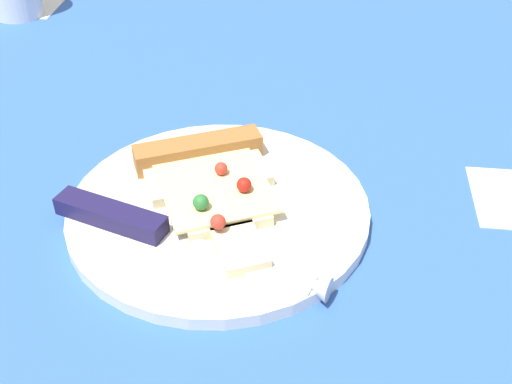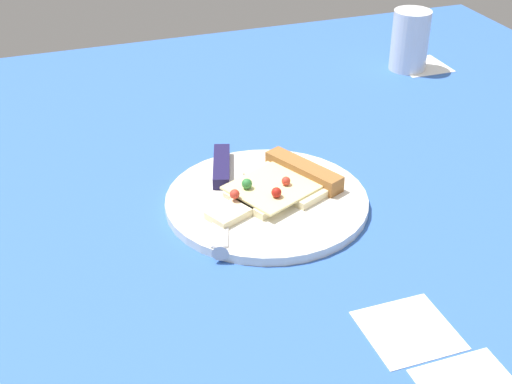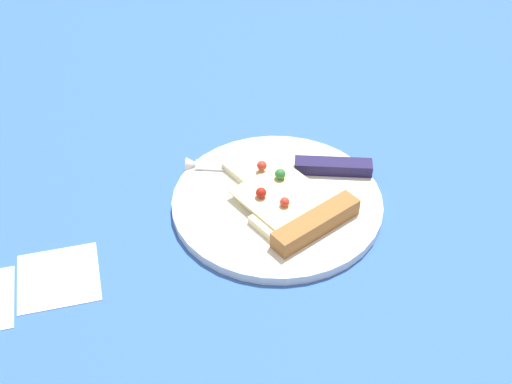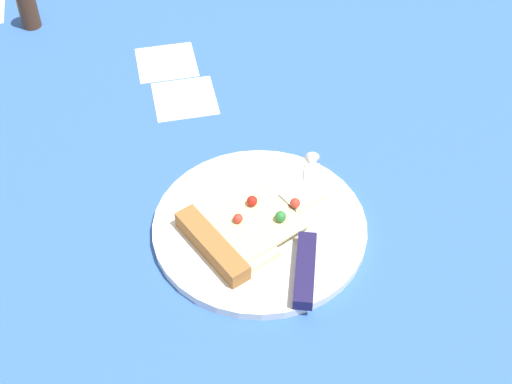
{
  "view_description": "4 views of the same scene",
  "coord_description": "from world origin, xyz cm",
  "px_view_note": "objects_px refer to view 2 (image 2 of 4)",
  "views": [
    {
      "loc": [
        0.54,
        40.52,
        36.18
      ],
      "look_at": [
        5.51,
        -1.54,
        3.46
      ],
      "focal_mm": 45.15,
      "sensor_mm": 36.0,
      "label": 1
    },
    {
      "loc": [
        -64.62,
        25.24,
        50.25
      ],
      "look_at": [
        9.36,
        -1.04,
        2.03
      ],
      "focal_mm": 50.34,
      "sensor_mm": 36.0,
      "label": 2
    },
    {
      "loc": [
        -9.42,
        -63.72,
        58.93
      ],
      "look_at": [
        6.04,
        -2.9,
        3.49
      ],
      "focal_mm": 48.68,
      "sensor_mm": 36.0,
      "label": 3
    },
    {
      "loc": [
        65.42,
        -14.91,
        68.51
      ],
      "look_at": [
        5.86,
        -2.15,
        3.73
      ],
      "focal_mm": 51.06,
      "sensor_mm": 36.0,
      "label": 4
    }
  ],
  "objects_px": {
    "pizza_slice": "(280,185)",
    "knife": "(221,184)",
    "plate": "(267,201)",
    "drinking_glass": "(410,40)"
  },
  "relations": [
    {
      "from": "plate",
      "to": "pizza_slice",
      "type": "bearing_deg",
      "value": -65.2
    },
    {
      "from": "knife",
      "to": "drinking_glass",
      "type": "bearing_deg",
      "value": -127.61
    },
    {
      "from": "pizza_slice",
      "to": "knife",
      "type": "xyz_separation_m",
      "value": [
        0.03,
        0.07,
        -0.0
      ]
    },
    {
      "from": "plate",
      "to": "knife",
      "type": "height_order",
      "value": "knife"
    },
    {
      "from": "pizza_slice",
      "to": "drinking_glass",
      "type": "bearing_deg",
      "value": -73.01
    },
    {
      "from": "plate",
      "to": "drinking_glass",
      "type": "relative_size",
      "value": 2.39
    },
    {
      "from": "pizza_slice",
      "to": "knife",
      "type": "bearing_deg",
      "value": 42.05
    },
    {
      "from": "knife",
      "to": "drinking_glass",
      "type": "xyz_separation_m",
      "value": [
        0.31,
        -0.46,
        0.04
      ]
    },
    {
      "from": "plate",
      "to": "pizza_slice",
      "type": "distance_m",
      "value": 0.03
    },
    {
      "from": "pizza_slice",
      "to": "drinking_glass",
      "type": "distance_m",
      "value": 0.52
    }
  ]
}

